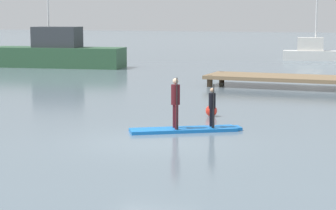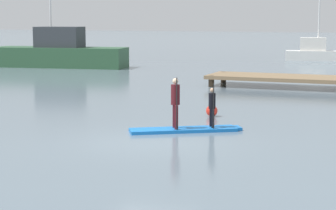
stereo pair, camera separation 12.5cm
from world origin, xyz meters
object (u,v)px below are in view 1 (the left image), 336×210
paddleboard_near (186,130)px  paddler_child_solo (212,105)px  paddler_adult (176,100)px  motor_boat_small_navy (315,52)px  fishing_boat_green_midground (58,53)px  mooring_buoy_near (211,111)px

paddleboard_near → paddler_child_solo: paddler_child_solo is taller
paddler_adult → motor_boat_small_navy: size_ratio=0.29×
fishing_boat_green_midground → mooring_buoy_near: bearing=-45.4°
paddler_child_solo → fishing_boat_green_midground: bearing=131.9°
paddleboard_near → motor_boat_small_navy: motor_boat_small_navy is taller
motor_boat_small_navy → mooring_buoy_near: motor_boat_small_navy is taller
motor_boat_small_navy → paddleboard_near: bearing=-88.6°
fishing_boat_green_midground → paddleboard_near: bearing=-50.0°
motor_boat_small_navy → paddler_adult: bearing=-89.1°
paddleboard_near → mooring_buoy_near: size_ratio=8.00×
paddler_child_solo → mooring_buoy_near: (-0.82, 2.55, -0.58)m
motor_boat_small_navy → mooring_buoy_near: 29.33m
paddler_adult → paddler_child_solo: size_ratio=1.16×
paddleboard_near → fishing_boat_green_midground: 25.18m
paddleboard_near → fishing_boat_green_midground: fishing_boat_green_midground is taller
fishing_boat_green_midground → paddler_adult: bearing=-50.7°
paddler_adult → fishing_boat_green_midground: size_ratio=0.17×
paddler_child_solo → fishing_boat_green_midground: (-16.89, 18.84, 0.19)m
paddler_adult → paddleboard_near: bearing=33.3°
paddler_child_solo → mooring_buoy_near: 2.74m
paddleboard_near → mooring_buoy_near: 2.98m
paddler_adult → mooring_buoy_near: size_ratio=3.89×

